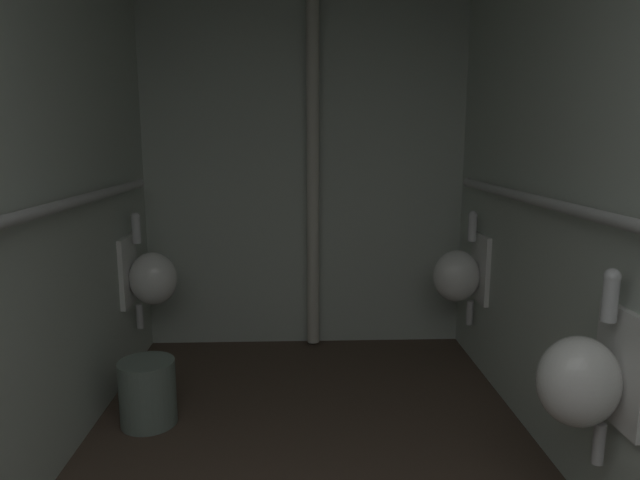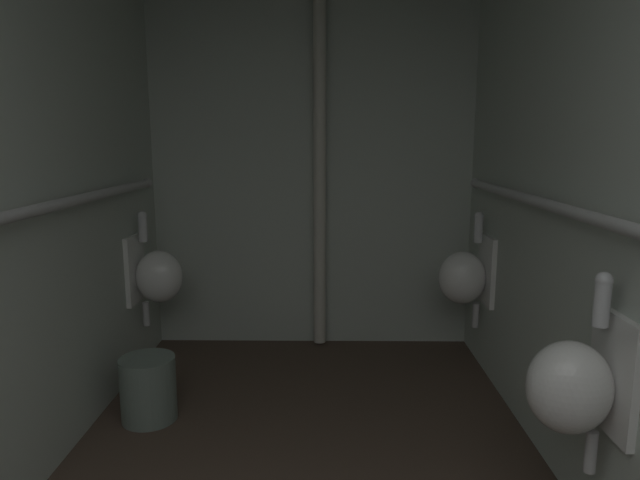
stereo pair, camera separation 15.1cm
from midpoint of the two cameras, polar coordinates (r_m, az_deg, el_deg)
name	(u,v)px [view 2 (the right image)]	position (r m, az deg, el deg)	size (l,w,h in m)	color
wall_back	(312,164)	(4.03, 0.27, 7.83)	(2.41, 0.06, 2.66)	#B5C0B4
urinal_left_mid	(156,275)	(3.73, -15.34, -3.45)	(0.32, 0.30, 0.76)	white
urinal_right_mid	(575,384)	(2.28, 26.46, -13.09)	(0.32, 0.30, 0.76)	white
urinal_right_far	(466,276)	(3.71, 15.81, -3.55)	(0.32, 0.30, 0.76)	white
supply_pipe_right	(613,224)	(2.18, 29.57, 1.40)	(0.06, 3.63, 0.06)	#B2B2B2
standpipe_back_wall	(320,164)	(3.92, 1.08, 7.76)	(0.09, 0.09, 2.61)	beige
waste_bin	(148,389)	(3.22, -15.84, -14.44)	(0.30, 0.30, 0.35)	slate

